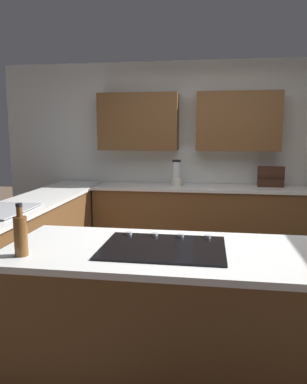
{
  "coord_description": "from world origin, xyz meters",
  "views": [
    {
      "loc": [
        -0.03,
        3.21,
        1.61
      ],
      "look_at": [
        0.58,
        -0.83,
        0.95
      ],
      "focal_mm": 34.28,
      "sensor_mm": 36.0,
      "label": 1
    }
  ],
  "objects_px": {
    "cooktop": "(163,247)",
    "spice_rack": "(271,177)",
    "sink_unit": "(1,210)",
    "blender": "(176,175)",
    "oil_bottle": "(21,235)"
  },
  "relations": [
    {
      "from": "sink_unit",
      "to": "cooktop",
      "type": "distance_m",
      "value": 1.8
    },
    {
      "from": "spice_rack",
      "to": "oil_bottle",
      "type": "height_order",
      "value": "oil_bottle"
    },
    {
      "from": "cooktop",
      "to": "oil_bottle",
      "type": "distance_m",
      "value": 0.85
    },
    {
      "from": "cooktop",
      "to": "spice_rack",
      "type": "bearing_deg",
      "value": -110.96
    },
    {
      "from": "sink_unit",
      "to": "oil_bottle",
      "type": "bearing_deg",
      "value": 125.75
    },
    {
      "from": "sink_unit",
      "to": "blender",
      "type": "xyz_separation_m",
      "value": [
        -1.43,
        -1.89,
        0.13
      ]
    },
    {
      "from": "sink_unit",
      "to": "spice_rack",
      "type": "bearing_deg",
      "value": -143.32
    },
    {
      "from": "blender",
      "to": "oil_bottle",
      "type": "xyz_separation_m",
      "value": [
        0.64,
        2.99,
        -0.03
      ]
    },
    {
      "from": "blender",
      "to": "spice_rack",
      "type": "relative_size",
      "value": 1.06
    },
    {
      "from": "cooktop",
      "to": "oil_bottle",
      "type": "bearing_deg",
      "value": 17.92
    },
    {
      "from": "blender",
      "to": "spice_rack",
      "type": "bearing_deg",
      "value": -175.35
    },
    {
      "from": "blender",
      "to": "spice_rack",
      "type": "xyz_separation_m",
      "value": [
        -1.25,
        -0.1,
        -0.02
      ]
    },
    {
      "from": "sink_unit",
      "to": "cooktop",
      "type": "relative_size",
      "value": 0.92
    },
    {
      "from": "cooktop",
      "to": "oil_bottle",
      "type": "relative_size",
      "value": 2.43
    },
    {
      "from": "spice_rack",
      "to": "blender",
      "type": "bearing_deg",
      "value": 4.65
    }
  ]
}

